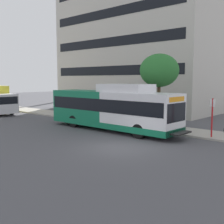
# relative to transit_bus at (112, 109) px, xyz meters

# --- Properties ---
(ground_plane) EXTENTS (120.00, 120.00, 0.00)m
(ground_plane) POSITION_rel_transit_bus_xyz_m (-3.93, 3.75, -1.70)
(ground_plane) COLOR #4C4C51
(sidewalk_curb) EXTENTS (3.00, 56.00, 0.14)m
(sidewalk_curb) POSITION_rel_transit_bus_xyz_m (3.07, 1.75, -1.63)
(sidewalk_curb) COLOR #A8A399
(sidewalk_curb) RESTS_ON ground
(transit_bus) EXTENTS (2.58, 12.25, 3.65)m
(transit_bus) POSITION_rel_transit_bus_xyz_m (0.00, 0.00, 0.00)
(transit_bus) COLOR white
(transit_bus) RESTS_ON ground
(bus_stop_sign_pole) EXTENTS (0.10, 0.36, 2.60)m
(bus_stop_sign_pole) POSITION_rel_transit_bus_xyz_m (2.08, -7.21, -0.05)
(bus_stop_sign_pole) COLOR red
(bus_stop_sign_pole) RESTS_ON sidewalk_curb
(street_tree_near_stop) EXTENTS (3.22, 3.22, 5.96)m
(street_tree_near_stop) POSITION_rel_transit_bus_xyz_m (3.71, -1.92, 3.00)
(street_tree_near_stop) COLOR #4C3823
(street_tree_near_stop) RESTS_ON sidewalk_curb
(lattice_comm_tower) EXTENTS (1.10, 1.10, 29.45)m
(lattice_comm_tower) POSITION_rel_transit_bus_xyz_m (18.29, 28.25, 8.10)
(lattice_comm_tower) COLOR #B7B7BC
(lattice_comm_tower) RESTS_ON ground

